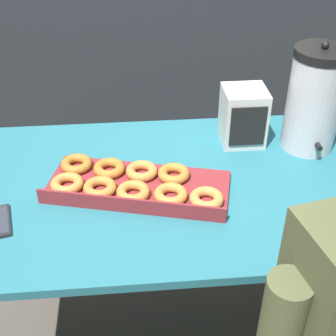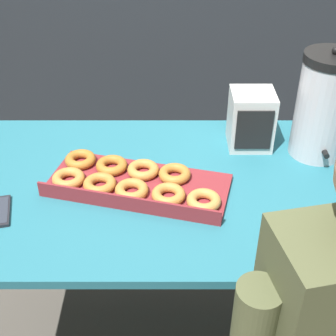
% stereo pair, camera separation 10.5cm
% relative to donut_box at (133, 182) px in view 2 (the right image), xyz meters
% --- Properties ---
extents(ground_plane, '(12.00, 12.00, 0.00)m').
position_rel_donut_box_xyz_m(ground_plane, '(0.15, 0.02, -0.78)').
color(ground_plane, '#4C473F').
extents(folding_table, '(1.48, 0.82, 0.76)m').
position_rel_donut_box_xyz_m(folding_table, '(0.15, 0.02, -0.07)').
color(folding_table, '#236675').
rests_on(folding_table, ground).
extents(donut_box, '(0.61, 0.38, 0.05)m').
position_rel_donut_box_xyz_m(donut_box, '(0.00, 0.00, 0.00)').
color(donut_box, maroon).
rests_on(donut_box, folding_table).
extents(coffee_urn, '(0.19, 0.22, 0.39)m').
position_rel_donut_box_xyz_m(coffee_urn, '(0.63, 0.21, 0.16)').
color(coffee_urn, '#B7B7BC').
rests_on(coffee_urn, folding_table).
extents(space_heater, '(0.15, 0.15, 0.20)m').
position_rel_donut_box_xyz_m(space_heater, '(0.40, 0.26, 0.08)').
color(space_heater, silver).
rests_on(space_heater, folding_table).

